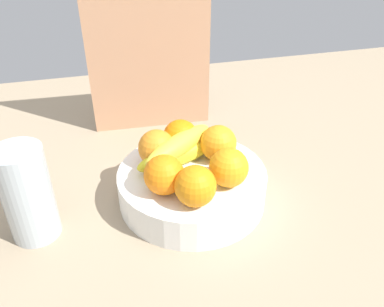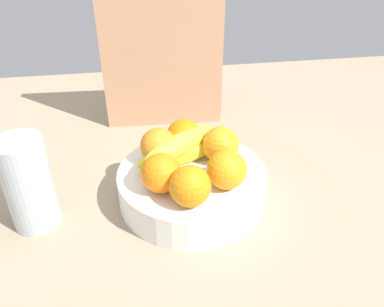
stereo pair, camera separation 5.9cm
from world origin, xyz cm
name	(u,v)px [view 1 (the left image)]	position (x,y,z in cm)	size (l,w,h in cm)	color
ground_plane	(206,212)	(0.00, 0.00, -1.50)	(180.00, 140.00, 3.00)	gray
fruit_bowl	(192,185)	(-2.03, 2.86, 3.13)	(27.46, 27.46, 6.27)	white
orange_front_left	(229,168)	(3.18, -2.15, 9.71)	(6.89, 6.89, 6.89)	orange
orange_front_right	(218,143)	(3.85, 5.81, 9.71)	(6.89, 6.89, 6.89)	orange
orange_center	(181,137)	(-2.53, 9.70, 9.71)	(6.89, 6.89, 6.89)	orange
orange_back_left	(157,148)	(-7.65, 7.11, 9.71)	(6.89, 6.89, 6.89)	orange
orange_back_right	(164,175)	(-7.96, -1.40, 9.71)	(6.89, 6.89, 6.89)	orange
orange_top_stack	(195,186)	(-3.69, -5.65, 9.71)	(6.89, 6.89, 6.89)	orange
banana_bunch	(179,150)	(-3.77, 5.99, 9.37)	(17.39, 13.25, 6.20)	yellow
cutting_board	(149,55)	(-4.18, 33.33, 18.00)	(28.00, 1.80, 36.00)	tan
thermos_tumbler	(27,194)	(-30.09, 0.75, 8.44)	(8.03, 8.03, 16.88)	#AEBAC0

